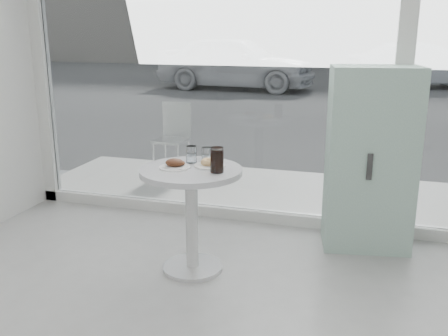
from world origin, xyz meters
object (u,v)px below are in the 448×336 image
(mint_cabinet, at_px, (370,159))
(water_tumbler_b, at_px, (206,156))
(car_silver, at_px, (418,65))
(cola_glass, at_px, (217,160))
(main_table, at_px, (191,198))
(water_tumbler_a, at_px, (191,155))
(plate_donut, at_px, (210,164))
(plate_fritter, at_px, (175,165))
(patio_chair, at_px, (174,134))
(car_white, at_px, (236,62))

(mint_cabinet, bearing_deg, water_tumbler_b, -160.64)
(mint_cabinet, relative_size, car_silver, 0.35)
(water_tumbler_b, xyz_separation_m, cola_glass, (0.15, -0.23, 0.03))
(main_table, bearing_deg, cola_glass, -10.97)
(car_silver, height_order, water_tumbler_a, car_silver)
(mint_cabinet, xyz_separation_m, plate_donut, (-1.09, -0.73, 0.07))
(car_silver, distance_m, water_tumbler_a, 13.51)
(plate_donut, xyz_separation_m, water_tumbler_a, (-0.16, 0.06, 0.03))
(water_tumbler_a, height_order, cola_glass, cola_glass)
(plate_fritter, distance_m, plate_donut, 0.24)
(patio_chair, distance_m, plate_donut, 2.40)
(main_table, distance_m, plate_fritter, 0.27)
(patio_chair, height_order, water_tumbler_a, water_tumbler_a)
(plate_fritter, bearing_deg, mint_cabinet, 32.89)
(car_silver, bearing_deg, mint_cabinet, 155.54)
(car_silver, height_order, plate_fritter, car_silver)
(plate_donut, distance_m, cola_glass, 0.17)
(mint_cabinet, bearing_deg, patio_chair, 139.05)
(car_silver, bearing_deg, cola_glass, 151.74)
(water_tumbler_a, bearing_deg, patio_chair, 115.56)
(water_tumbler_b, bearing_deg, plate_fritter, -125.91)
(mint_cabinet, bearing_deg, water_tumbler_a, -161.22)
(patio_chair, bearing_deg, water_tumbler_a, -61.48)
(mint_cabinet, height_order, patio_chair, mint_cabinet)
(patio_chair, distance_m, car_silver, 11.77)
(plate_donut, bearing_deg, water_tumbler_a, 158.05)
(patio_chair, distance_m, car_white, 9.46)
(mint_cabinet, relative_size, water_tumbler_b, 12.90)
(water_tumbler_b, bearing_deg, car_silver, 79.68)
(mint_cabinet, distance_m, cola_glass, 1.32)
(main_table, bearing_deg, plate_donut, 40.07)
(patio_chair, height_order, plate_fritter, patio_chair)
(main_table, xyz_separation_m, water_tumbler_a, (-0.05, 0.16, 0.27))
(water_tumbler_a, bearing_deg, car_white, 103.57)
(water_tumbler_a, bearing_deg, cola_glass, -37.41)
(car_white, xyz_separation_m, car_silver, (5.25, 1.95, -0.11))
(patio_chair, xyz_separation_m, car_white, (-1.76, 9.29, 0.27))
(plate_fritter, bearing_deg, car_silver, 79.19)
(mint_cabinet, distance_m, patio_chair, 2.62)
(patio_chair, relative_size, water_tumbler_a, 6.78)
(patio_chair, xyz_separation_m, cola_glass, (1.23, -2.23, 0.33))
(car_white, relative_size, car_silver, 1.13)
(main_table, bearing_deg, car_white, 103.64)
(patio_chair, bearing_deg, car_silver, 75.73)
(water_tumbler_a, height_order, water_tumbler_b, water_tumbler_a)
(car_white, relative_size, water_tumbler_b, 41.92)
(car_silver, relative_size, water_tumbler_b, 37.14)
(car_silver, bearing_deg, patio_chair, 144.02)
(water_tumbler_a, bearing_deg, plate_donut, -21.95)
(patio_chair, relative_size, water_tumbler_b, 7.51)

